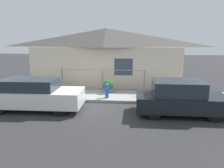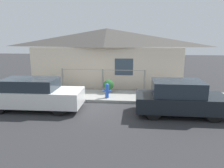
# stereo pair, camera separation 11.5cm
# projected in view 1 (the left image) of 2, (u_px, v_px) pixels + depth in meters

# --- Properties ---
(ground_plane) EXTENTS (60.00, 60.00, 0.00)m
(ground_plane) POSITION_uv_depth(u_px,v_px,m) (97.00, 103.00, 10.82)
(ground_plane) COLOR #2D2D30
(sidewalk) EXTENTS (24.00, 2.20, 0.14)m
(sidewalk) POSITION_uv_depth(u_px,v_px,m) (100.00, 96.00, 11.88)
(sidewalk) COLOR gray
(sidewalk) RESTS_ON ground_plane
(house) EXTENTS (9.83, 2.23, 3.73)m
(house) POSITION_uv_depth(u_px,v_px,m) (106.00, 41.00, 13.92)
(house) COLOR beige
(house) RESTS_ON ground_plane
(fence) EXTENTS (4.90, 0.10, 1.25)m
(fence) POSITION_uv_depth(u_px,v_px,m) (102.00, 79.00, 12.64)
(fence) COLOR gray
(fence) RESTS_ON sidewalk
(car_left) EXTENTS (4.27, 1.70, 1.40)m
(car_left) POSITION_uv_depth(u_px,v_px,m) (34.00, 94.00, 9.68)
(car_left) COLOR white
(car_left) RESTS_ON ground_plane
(car_right) EXTENTS (3.68, 1.73, 1.44)m
(car_right) POSITION_uv_depth(u_px,v_px,m) (180.00, 98.00, 9.09)
(car_right) COLOR black
(car_right) RESTS_ON ground_plane
(fire_hydrant) EXTENTS (0.45, 0.20, 0.75)m
(fire_hydrant) POSITION_uv_depth(u_px,v_px,m) (107.00, 90.00, 11.14)
(fire_hydrant) COLOR blue
(fire_hydrant) RESTS_ON sidewalk
(potted_plant_near_hydrant) EXTENTS (0.58, 0.58, 0.72)m
(potted_plant_near_hydrant) POSITION_uv_depth(u_px,v_px,m) (108.00, 85.00, 12.17)
(potted_plant_near_hydrant) COLOR slate
(potted_plant_near_hydrant) RESTS_ON sidewalk
(potted_plant_by_fence) EXTENTS (0.56, 0.56, 0.64)m
(potted_plant_by_fence) POSITION_uv_depth(u_px,v_px,m) (51.00, 86.00, 12.45)
(potted_plant_by_fence) COLOR brown
(potted_plant_by_fence) RESTS_ON sidewalk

